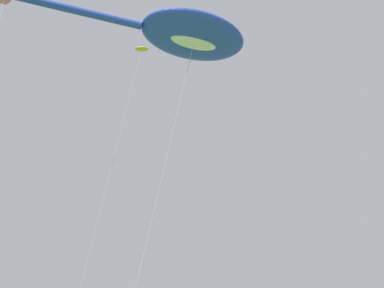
{
  "coord_description": "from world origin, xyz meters",
  "views": [
    {
      "loc": [
        -9.95,
        -0.42,
        1.74
      ],
      "look_at": [
        -0.09,
        5.34,
        8.12
      ],
      "focal_mm": 34.3,
      "sensor_mm": 36.0,
      "label": 1
    }
  ],
  "objects": [
    {
      "name": "small_kite_triangle_green",
      "position": [
        2.5,
        10.37,
        16.79
      ],
      "size": [
        2.08,
        1.73,
        17.42
      ],
      "rotation": [
        0.0,
        0.0,
        -1.08
      ],
      "color": "yellow",
      "rests_on": "ground"
    },
    {
      "name": "small_kite_diamond_red",
      "position": [
        -4.88,
        11.73,
        14.55
      ],
      "size": [
        0.84,
        3.93,
        14.92
      ],
      "rotation": [
        0.0,
        0.0,
        1.22
      ],
      "color": "pink",
      "rests_on": "ground"
    },
    {
      "name": "big_show_kite",
      "position": [
        1.44,
        6.42,
        15.35
      ],
      "size": [
        9.75,
        8.99,
        15.88
      ],
      "rotation": [
        0.0,
        0.0,
        -0.73
      ],
      "color": "blue",
      "rests_on": "ground"
    }
  ]
}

